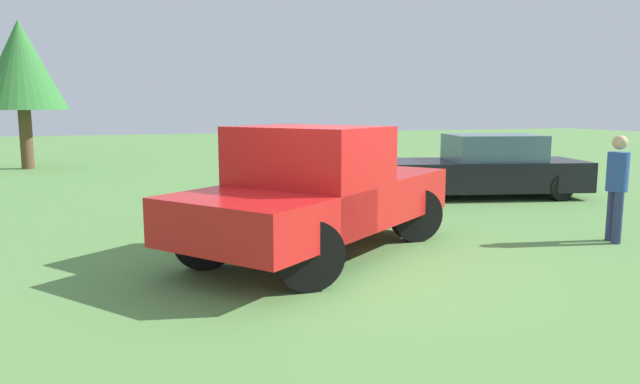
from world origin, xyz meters
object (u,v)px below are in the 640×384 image
object	(u,v)px
sedan_near	(485,168)
person_bystander	(617,183)
tree_back_left	(21,66)
pickup_truck	(315,189)

from	to	relation	value
sedan_near	person_bystander	bearing A→B (deg)	93.32
person_bystander	tree_back_left	size ratio (longest dim) A/B	0.33
tree_back_left	pickup_truck	bearing A→B (deg)	111.37
pickup_truck	tree_back_left	size ratio (longest dim) A/B	0.98
person_bystander	tree_back_left	xyz separation A→B (m)	(10.29, -15.09, 2.52)
pickup_truck	sedan_near	bearing A→B (deg)	-2.45
tree_back_left	person_bystander	bearing A→B (deg)	124.30
pickup_truck	person_bystander	xyz separation A→B (m)	(-4.68, 0.75, -0.02)
person_bystander	sedan_near	bearing A→B (deg)	99.25
sedan_near	tree_back_left	distance (m)	15.52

